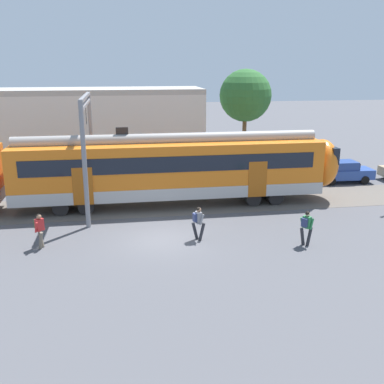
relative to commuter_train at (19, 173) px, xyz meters
The scene contains 9 objects.
ground_plane 9.59m from the commuter_train, 36.31° to the right, with size 160.00×160.00×0.00m, color #515156.
commuter_train is the anchor object (origin of this frame).
pedestrian_red 6.12m from the commuter_train, 71.69° to the right, with size 0.50×0.69×1.67m.
pedestrian_grey 10.99m from the commuter_train, 32.48° to the right, with size 0.69×0.54×1.67m.
pedestrian_green 15.89m from the commuter_train, 27.49° to the right, with size 0.71×0.50×1.67m.
parked_car_blue 21.69m from the commuter_train, ahead, with size 4.05×1.85×1.54m.
catenary_gantry 4.39m from the commuter_train, ahead, with size 0.24×6.64×6.53m.
background_building 10.18m from the commuter_train, 80.65° to the left, with size 20.95×5.00×9.20m.
street_tree_right 17.65m from the commuter_train, 27.82° to the left, with size 3.97×3.97×7.86m.
Camera 1 is at (-1.79, -20.27, 8.18)m, focal length 42.00 mm.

